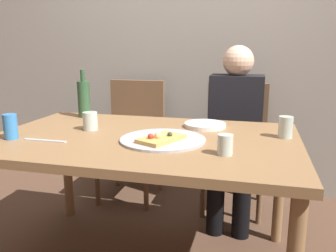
# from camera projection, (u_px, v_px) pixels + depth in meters

# --- Properties ---
(back_wall) EXTENTS (6.00, 0.10, 2.60)m
(back_wall) POSITION_uv_depth(u_px,v_px,m) (190.00, 28.00, 2.76)
(back_wall) COLOR gray
(back_wall) RESTS_ON ground_plane
(dining_table) EXTENTS (1.52, 0.98, 0.72)m
(dining_table) POSITION_uv_depth(u_px,v_px,m) (144.00, 150.00, 1.76)
(dining_table) COLOR olive
(dining_table) RESTS_ON ground_plane
(pizza_tray) EXTENTS (0.41, 0.41, 0.01)m
(pizza_tray) POSITION_uv_depth(u_px,v_px,m) (163.00, 140.00, 1.66)
(pizza_tray) COLOR #ADADB2
(pizza_tray) RESTS_ON dining_table
(pizza_slice_last) EXTENTS (0.21, 0.25, 0.05)m
(pizza_slice_last) POSITION_uv_depth(u_px,v_px,m) (161.00, 138.00, 1.61)
(pizza_slice_last) COLOR tan
(pizza_slice_last) RESTS_ON pizza_tray
(wine_bottle) EXTENTS (0.08, 0.08, 0.30)m
(wine_bottle) POSITION_uv_depth(u_px,v_px,m) (84.00, 98.00, 2.20)
(wine_bottle) COLOR #2D5133
(wine_bottle) RESTS_ON dining_table
(tumbler_near) EXTENTS (0.07, 0.07, 0.11)m
(tumbler_near) POSITION_uv_depth(u_px,v_px,m) (286.00, 127.00, 1.71)
(tumbler_near) COLOR #B7C6BC
(tumbler_near) RESTS_ON dining_table
(tumbler_far) EXTENTS (0.08, 0.08, 0.10)m
(tumbler_far) POSITION_uv_depth(u_px,v_px,m) (90.00, 121.00, 1.87)
(tumbler_far) COLOR #B7C6BC
(tumbler_far) RESTS_ON dining_table
(wine_glass) EXTENTS (0.07, 0.07, 0.09)m
(wine_glass) POSITION_uv_depth(u_px,v_px,m) (225.00, 145.00, 1.44)
(wine_glass) COLOR #B7C6BC
(wine_glass) RESTS_ON dining_table
(soda_can) EXTENTS (0.07, 0.07, 0.12)m
(soda_can) POSITION_uv_depth(u_px,v_px,m) (10.00, 127.00, 1.68)
(soda_can) COLOR #337AC1
(soda_can) RESTS_ON dining_table
(plate_stack) EXTENTS (0.23, 0.23, 0.02)m
(plate_stack) POSITION_uv_depth(u_px,v_px,m) (205.00, 125.00, 1.94)
(plate_stack) COLOR white
(plate_stack) RESTS_ON dining_table
(table_knife) EXTENTS (0.22, 0.02, 0.01)m
(table_knife) POSITION_uv_depth(u_px,v_px,m) (45.00, 141.00, 1.65)
(table_knife) COLOR #B7B7BC
(table_knife) RESTS_ON dining_table
(chair_left) EXTENTS (0.44, 0.44, 0.90)m
(chair_left) POSITION_uv_depth(u_px,v_px,m) (133.00, 131.00, 2.72)
(chair_left) COLOR brown
(chair_left) RESTS_ON ground_plane
(chair_right) EXTENTS (0.44, 0.44, 0.90)m
(chair_right) POSITION_uv_depth(u_px,v_px,m) (235.00, 138.00, 2.53)
(chair_right) COLOR brown
(chair_right) RESTS_ON ground_plane
(guest_in_sweater) EXTENTS (0.36, 0.56, 1.17)m
(guest_in_sweater) POSITION_uv_depth(u_px,v_px,m) (235.00, 125.00, 2.36)
(guest_in_sweater) COLOR black
(guest_in_sweater) RESTS_ON ground_plane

